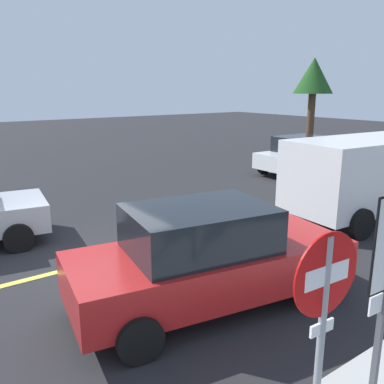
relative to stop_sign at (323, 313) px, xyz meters
name	(u,v)px	position (x,y,z in m)	size (l,w,h in m)	color
ground_plane	(89,264)	(0.06, 5.59, -1.60)	(80.00, 80.00, 0.00)	#262628
lane_marking_centre	(206,234)	(3.06, 5.59, -1.59)	(28.00, 0.16, 0.01)	#E0D14C
stop_sign	(323,313)	(0.00, 0.00, 0.00)	(0.76, 0.07, 2.34)	gray
white_van	(374,172)	(7.62, 4.08, -0.33)	(5.35, 2.61, 2.20)	white
car_white_near_curb	(304,155)	(10.88, 9.11, -0.81)	(4.26, 2.05, 1.56)	white
car_red_far_lane	(208,257)	(1.04, 2.92, -0.75)	(4.79, 2.59, 1.70)	red
tree_left_verge	(314,78)	(15.06, 12.19, 2.36)	(2.02, 2.02, 5.00)	#513823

